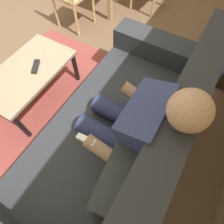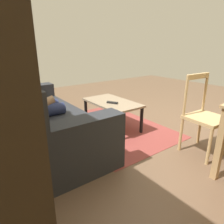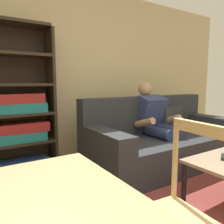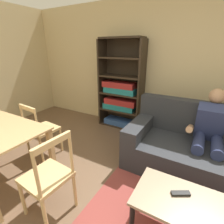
% 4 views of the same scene
% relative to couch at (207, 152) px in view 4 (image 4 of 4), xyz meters
% --- Properties ---
extents(wall_back, '(6.63, 0.12, 2.59)m').
position_rel_couch_xyz_m(wall_back, '(-0.89, 1.04, 0.97)').
color(wall_back, '#D1BC8C').
rests_on(wall_back, ground_plane).
extents(couch, '(2.18, 0.98, 0.95)m').
position_rel_couch_xyz_m(couch, '(0.00, 0.00, 0.00)').
color(couch, '#282B30').
rests_on(couch, ground_plane).
extents(person_lounging, '(0.59, 0.94, 1.16)m').
position_rel_couch_xyz_m(person_lounging, '(-0.02, 0.07, 0.27)').
color(person_lounging, navy).
rests_on(person_lounging, ground_plane).
extents(coffee_table, '(0.94, 0.54, 0.43)m').
position_rel_couch_xyz_m(coffee_table, '(-0.13, -1.11, 0.04)').
color(coffee_table, gray).
rests_on(coffee_table, ground_plane).
extents(tv_remote, '(0.17, 0.13, 0.02)m').
position_rel_couch_xyz_m(tv_remote, '(-0.21, -1.06, 0.12)').
color(tv_remote, black).
rests_on(tv_remote, coffee_table).
extents(bookshelf, '(0.95, 0.36, 1.89)m').
position_rel_couch_xyz_m(bookshelf, '(-1.76, 0.79, 0.45)').
color(bookshelf, '#2D2319').
rests_on(bookshelf, ground_plane).
extents(dining_chair_near_wall, '(0.46, 0.46, 0.89)m').
position_rel_couch_xyz_m(dining_chair_near_wall, '(-2.39, -0.83, 0.12)').
color(dining_chair_near_wall, tan).
rests_on(dining_chair_near_wall, ground_plane).
extents(dining_chair_facing_couch, '(0.45, 0.45, 0.95)m').
position_rel_couch_xyz_m(dining_chair_facing_couch, '(-1.41, -1.53, 0.13)').
color(dining_chair_facing_couch, tan).
rests_on(dining_chair_facing_couch, ground_plane).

